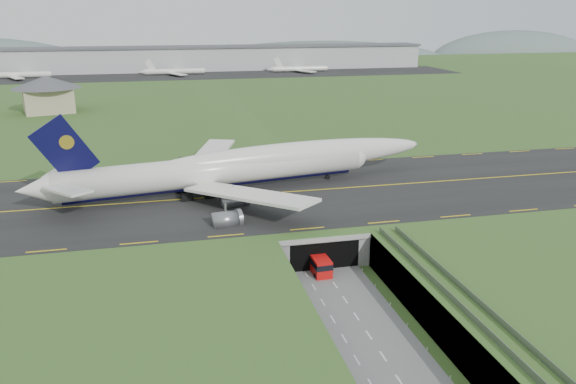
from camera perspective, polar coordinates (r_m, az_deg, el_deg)
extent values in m
plane|color=#385321|center=(89.06, 5.20, -10.07)|extent=(900.00, 900.00, 0.00)
cube|color=gray|center=(87.71, 5.26, -8.34)|extent=(800.00, 800.00, 6.00)
cube|color=slate|center=(82.83, 6.84, -12.34)|extent=(12.00, 75.00, 0.20)
cube|color=black|center=(116.12, 0.27, -0.01)|extent=(800.00, 44.00, 0.18)
cube|color=gray|center=(103.47, 2.04, -2.61)|extent=(16.00, 22.00, 1.00)
cube|color=gray|center=(102.89, -1.75, -4.22)|extent=(2.00, 22.00, 6.00)
cube|color=gray|center=(106.28, 5.68, -3.57)|extent=(2.00, 22.00, 6.00)
cube|color=black|center=(100.09, 2.76, -5.19)|extent=(12.00, 12.00, 5.00)
cube|color=#A8A8A3|center=(93.55, 3.79, -4.84)|extent=(17.00, 0.50, 0.80)
cube|color=#A8A8A3|center=(75.79, 17.88, -11.24)|extent=(3.00, 53.00, 0.50)
cube|color=gray|center=(74.78, 16.99, -10.91)|extent=(0.06, 53.00, 1.00)
cube|color=gray|center=(76.13, 18.86, -10.57)|extent=(0.06, 53.00, 1.00)
cylinder|color=#A8A8A3|center=(70.64, 21.66, -16.83)|extent=(0.90, 0.90, 5.60)
cylinder|color=#A8A8A3|center=(79.08, 16.75, -12.34)|extent=(0.90, 0.90, 5.60)
cylinder|color=#A8A8A3|center=(88.35, 12.95, -8.69)|extent=(0.90, 0.90, 5.60)
cylinder|color=silver|center=(115.30, -7.23, 2.17)|extent=(63.13, 16.12, 5.93)
sphere|color=silver|center=(126.82, 6.64, 3.62)|extent=(6.68, 6.68, 5.81)
cone|color=silver|center=(111.86, -24.40, 0.21)|extent=(7.32, 6.62, 5.63)
ellipsoid|color=silver|center=(120.31, 0.59, 3.62)|extent=(63.24, 15.69, 6.23)
ellipsoid|color=black|center=(126.21, 6.28, 3.91)|extent=(4.52, 3.24, 2.08)
cylinder|color=black|center=(115.93, -7.18, 1.07)|extent=(59.46, 12.22, 2.49)
cube|color=silver|center=(129.87, -8.17, 3.47)|extent=(15.85, 28.27, 2.49)
cube|color=silver|center=(118.06, -21.74, 2.10)|extent=(7.21, 11.00, 0.95)
cube|color=silver|center=(102.44, -4.00, -0.26)|extent=(22.63, 25.58, 2.49)
cube|color=silver|center=(104.65, -21.54, 0.23)|extent=(9.51, 10.64, 0.95)
cube|color=black|center=(110.01, -21.73, 4.02)|extent=(11.72, 2.47, 13.11)
cylinder|color=gold|center=(109.73, -21.57, 4.76)|extent=(2.67, 1.06, 2.59)
cylinder|color=slate|center=(124.69, -7.94, 1.51)|extent=(5.25, 3.80, 3.06)
cylinder|color=slate|center=(132.92, -10.84, 2.38)|extent=(5.25, 3.80, 3.06)
cylinder|color=slate|center=(108.46, -5.57, -0.87)|extent=(5.25, 3.80, 3.06)
cylinder|color=slate|center=(98.50, -6.34, -2.84)|extent=(5.25, 3.80, 3.06)
cylinder|color=black|center=(125.04, 4.04, 1.53)|extent=(1.08, 0.62, 1.02)
cube|color=black|center=(115.47, -9.15, 0.04)|extent=(6.54, 7.31, 1.30)
cube|color=red|center=(94.59, 3.09, -7.18)|extent=(2.93, 7.30, 2.89)
cube|color=black|center=(94.35, 3.10, -6.86)|extent=(2.99, 7.40, 0.96)
cube|color=black|center=(95.10, 3.08, -7.84)|extent=(2.72, 6.81, 0.48)
cylinder|color=black|center=(92.65, 2.79, -8.50)|extent=(0.36, 0.88, 0.87)
cylinder|color=black|center=(96.79, 1.93, -7.29)|extent=(0.36, 0.88, 0.87)
cylinder|color=black|center=(93.37, 4.27, -8.31)|extent=(0.36, 0.88, 0.87)
cylinder|color=black|center=(97.48, 3.35, -7.12)|extent=(0.36, 0.88, 0.87)
cube|color=tan|center=(230.29, -23.18, 8.57)|extent=(20.50, 20.50, 8.99)
cone|color=#4C4C51|center=(229.49, -23.39, 10.23)|extent=(30.06, 30.06, 4.50)
cube|color=#B2B2B2|center=(376.57, -9.33, 13.21)|extent=(300.00, 22.00, 15.00)
cube|color=#4C4C51|center=(376.09, -9.39, 14.35)|extent=(302.00, 24.00, 1.20)
cube|color=black|center=(347.41, -8.91, 11.65)|extent=(320.00, 50.00, 0.08)
cylinder|color=silver|center=(359.64, -25.79, 10.67)|extent=(34.00, 3.20, 3.20)
cylinder|color=silver|center=(351.41, -11.46, 11.92)|extent=(34.00, 3.20, 3.20)
cylinder|color=silver|center=(362.20, 1.22, 12.42)|extent=(34.00, 3.20, 3.20)
ellipsoid|color=#536462|center=(527.16, 3.15, 12.72)|extent=(260.00, 91.00, 44.00)
ellipsoid|color=#536462|center=(613.23, 21.86, 12.21)|extent=(180.00, 63.00, 60.00)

